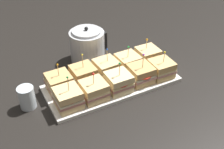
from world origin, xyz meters
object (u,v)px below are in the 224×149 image
(serving_platter, at_px, (112,84))
(sandwich_back_right, at_px, (128,63))
(sandwich_back_left, at_px, (83,75))
(kettle_steel, at_px, (87,46))
(drinking_glass, at_px, (27,97))
(sandwich_front_far_right, at_px, (161,69))
(sandwich_back_far_left, at_px, (59,83))
(sandwich_front_far_left, at_px, (68,98))
(sandwich_back_far_right, at_px, (148,56))
(sandwich_front_center, at_px, (118,82))
(sandwich_front_left, at_px, (94,90))
(sandwich_front_right, at_px, (141,74))
(sandwich_back_center, at_px, (107,68))

(serving_platter, xyz_separation_m, sandwich_back_right, (0.12, 0.06, 0.05))
(sandwich_back_left, height_order, sandwich_back_right, sandwich_back_left)
(sandwich_back_left, distance_m, kettle_steel, 0.24)
(drinking_glass, bearing_deg, sandwich_front_far_right, -8.79)
(sandwich_back_far_left, distance_m, sandwich_back_right, 0.37)
(sandwich_front_far_left, height_order, kettle_steel, kettle_steel)
(sandwich_front_far_right, height_order, sandwich_back_far_right, same)
(sandwich_front_center, bearing_deg, sandwich_back_right, 44.73)
(sandwich_back_right, bearing_deg, sandwich_front_left, -153.46)
(sandwich_front_center, xyz_separation_m, sandwich_front_right, (0.13, 0.01, 0.00))
(sandwich_front_left, xyz_separation_m, kettle_steel, (0.12, 0.34, 0.03))
(sandwich_front_far_right, distance_m, sandwich_back_far_left, 0.51)
(sandwich_front_far_left, distance_m, sandwich_back_left, 0.18)
(sandwich_front_far_right, relative_size, drinking_glass, 1.41)
(sandwich_back_left, height_order, kettle_steel, kettle_steel)
(sandwich_back_right, height_order, kettle_steel, kettle_steel)
(sandwich_front_center, height_order, sandwich_front_right, sandwich_front_right)
(sandwich_front_center, xyz_separation_m, drinking_glass, (-0.40, 0.10, -0.01))
(sandwich_back_left, bearing_deg, sandwich_front_far_right, -19.33)
(sandwich_back_right, bearing_deg, sandwich_front_far_right, -46.22)
(sandwich_front_far_left, xyz_separation_m, sandwich_back_left, (0.13, 0.13, -0.00))
(sandwich_front_center, height_order, kettle_steel, kettle_steel)
(sandwich_front_far_right, height_order, sandwich_back_center, sandwich_back_center)
(sandwich_front_center, xyz_separation_m, sandwich_back_far_left, (-0.24, 0.13, -0.00))
(sandwich_front_far_left, bearing_deg, sandwich_back_center, 26.60)
(sandwich_back_right, distance_m, sandwich_back_far_right, 0.12)
(sandwich_front_left, distance_m, sandwich_back_center, 0.18)
(sandwich_back_right, bearing_deg, sandwich_back_far_right, 0.95)
(kettle_steel, bearing_deg, drinking_glass, -149.27)
(sandwich_back_far_right, bearing_deg, sandwich_front_far_left, -165.68)
(sandwich_front_right, height_order, sandwich_back_center, sandwich_front_right)
(sandwich_back_far_left, distance_m, kettle_steel, 0.32)
(sandwich_front_far_left, distance_m, sandwich_back_far_right, 0.52)
(sandwich_front_far_left, relative_size, sandwich_back_far_right, 1.10)
(sandwich_front_right, height_order, sandwich_back_far_left, sandwich_front_right)
(sandwich_front_far_right, bearing_deg, sandwich_back_center, 152.49)
(sandwich_front_far_right, xyz_separation_m, sandwich_back_far_left, (-0.49, 0.13, -0.00))
(sandwich_front_far_left, distance_m, sandwich_front_left, 0.12)
(serving_platter, relative_size, sandwich_front_left, 4.55)
(sandwich_front_left, xyz_separation_m, sandwich_back_center, (0.13, 0.13, 0.00))
(sandwich_back_left, height_order, sandwich_back_far_right, sandwich_back_left)
(sandwich_back_right, xyz_separation_m, kettle_steel, (-0.13, 0.21, 0.03))
(sandwich_back_left, bearing_deg, sandwich_front_left, -91.45)
(sandwich_front_left, relative_size, sandwich_back_far_right, 0.97)
(sandwich_back_far_left, distance_m, sandwich_back_far_right, 0.50)
(serving_platter, xyz_separation_m, sandwich_back_far_left, (-0.25, 0.06, 0.05))
(sandwich_front_far_left, bearing_deg, serving_platter, 14.51)
(serving_platter, bearing_deg, sandwich_back_left, 152.52)
(sandwich_back_far_left, bearing_deg, sandwich_front_far_left, -91.01)
(sandwich_front_center, bearing_deg, sandwich_front_right, 2.80)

